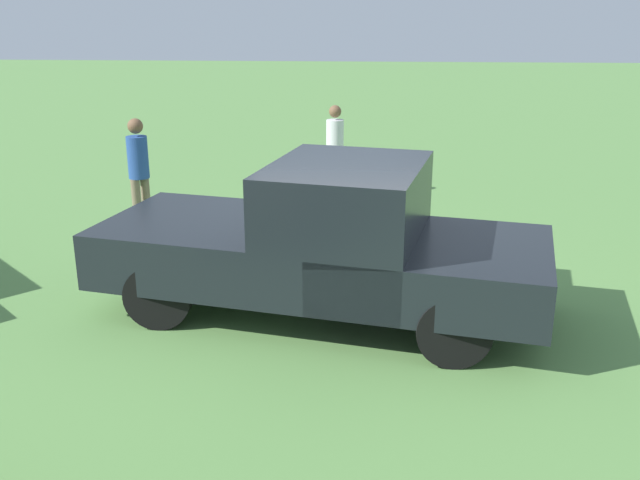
{
  "coord_description": "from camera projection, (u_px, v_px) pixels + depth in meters",
  "views": [
    {
      "loc": [
        -0.29,
        8.02,
        3.4
      ],
      "look_at": [
        0.25,
        0.46,
        0.9
      ],
      "focal_mm": 39.64,
      "sensor_mm": 36.0,
      "label": 1
    }
  ],
  "objects": [
    {
      "name": "pickup_truck",
      "position": [
        331.0,
        239.0,
        7.94
      ],
      "size": [
        5.35,
        2.99,
        1.79
      ],
      "rotation": [
        0.0,
        0.0,
        6.08
      ],
      "color": "black",
      "rests_on": "ground_plane"
    },
    {
      "name": "ground_plane",
      "position": [
        343.0,
        298.0,
        8.68
      ],
      "size": [
        80.0,
        80.0,
        0.0
      ],
      "primitive_type": "plane",
      "color": "#5B8C47"
    },
    {
      "name": "person_bystander",
      "position": [
        139.0,
        168.0,
        10.98
      ],
      "size": [
        0.43,
        0.43,
        1.8
      ],
      "rotation": [
        0.0,
        0.0,
        5.79
      ],
      "color": "#7A6B51",
      "rests_on": "ground_plane"
    },
    {
      "name": "person_visitor",
      "position": [
        335.0,
        146.0,
        13.01
      ],
      "size": [
        0.44,
        0.44,
        1.72
      ],
      "rotation": [
        0.0,
        0.0,
        0.53
      ],
      "color": "#7A6B51",
      "rests_on": "ground_plane"
    }
  ]
}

